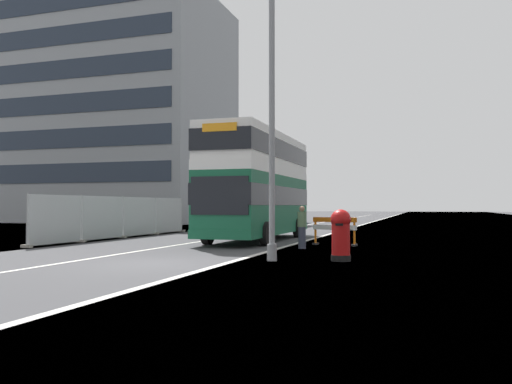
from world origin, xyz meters
TOP-DOWN VIEW (x-y plane):
  - ground at (0.53, 0.14)m, footprint 140.00×280.00m
  - double_decker_bus at (-0.38, 10.42)m, footprint 2.99×10.31m
  - lamppost_foreground at (2.88, 1.71)m, footprint 0.29×0.70m
  - red_pillar_postbox at (4.84, 2.31)m, footprint 0.61×0.61m
  - roadworks_barrier at (3.61, 8.42)m, footprint 1.91×0.81m
  - construction_site_fence at (-7.62, 10.20)m, footprint 0.44×13.80m
  - car_oncoming_near at (-5.66, 26.49)m, footprint 2.09×4.23m
  - car_receding_mid at (-5.01, 34.96)m, footprint 1.93×3.94m
  - bare_tree_far_verge_near at (-14.76, 32.94)m, footprint 2.78×2.56m
  - bare_tree_far_verge_mid at (-16.17, 46.13)m, footprint 2.65×2.43m
  - pedestrian_at_kerb at (2.70, 6.39)m, footprint 0.34×0.34m
  - backdrop_office_block at (-26.53, 34.36)m, footprint 27.49×14.55m

SIDE VIEW (x-z plane):
  - ground at x=0.53m, z-range -0.10..0.00m
  - roadworks_barrier at x=3.61m, z-range 0.17..1.34m
  - pedestrian_at_kerb at x=2.70m, z-range 0.00..1.64m
  - red_pillar_postbox at x=4.84m, z-range 0.07..1.61m
  - car_oncoming_near at x=-5.66m, z-range -0.06..1.97m
  - construction_site_fence at x=-7.62m, z-range -0.05..2.11m
  - car_receding_mid at x=-5.01m, z-range -0.08..2.19m
  - bare_tree_far_verge_mid at x=-16.17m, z-range 0.04..4.40m
  - bare_tree_far_verge_near at x=-14.76m, z-range -0.07..5.18m
  - double_decker_bus at x=-0.38m, z-range 0.16..5.19m
  - lamppost_foreground at x=2.88m, z-range -0.24..9.25m
  - backdrop_office_block at x=-26.53m, z-range 0.00..22.44m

